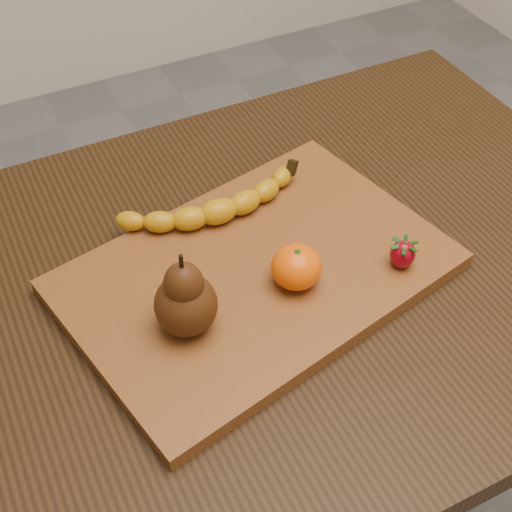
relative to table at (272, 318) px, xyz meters
name	(u,v)px	position (x,y,z in m)	size (l,w,h in m)	color
table	(272,318)	(0.00, 0.00, 0.00)	(1.00, 0.70, 0.76)	black
cutting_board	(256,273)	(-0.03, -0.01, 0.11)	(0.45, 0.30, 0.02)	brown
banana	(218,211)	(-0.03, 0.09, 0.13)	(0.21, 0.06, 0.03)	#C68C09
pear	(185,293)	(-0.14, -0.05, 0.17)	(0.07, 0.07, 0.11)	#43210A
mandarin	(296,267)	(0.00, -0.05, 0.14)	(0.06, 0.06, 0.05)	#FA5702
strawberry	(403,253)	(0.13, -0.08, 0.14)	(0.03, 0.03, 0.04)	maroon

